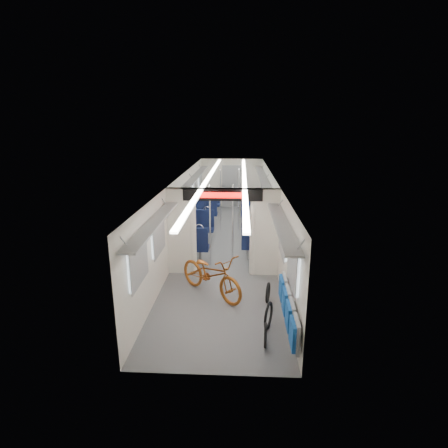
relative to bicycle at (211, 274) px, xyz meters
name	(u,v)px	position (x,y,z in m)	size (l,w,h in m)	color
carriage	(226,204)	(0.21, 3.00, 0.98)	(12.00, 12.02, 2.31)	#515456
bicycle	(211,274)	(0.00, 0.00, 0.00)	(0.69, 1.99, 1.04)	#974B16
flip_bench	(288,308)	(1.56, -1.59, 0.06)	(0.12, 2.12, 0.53)	gray
bike_hoop_a	(265,336)	(1.14, -1.93, -0.32)	(0.45, 0.45, 0.05)	black
bike_hoop_b	(268,317)	(1.23, -1.34, -0.28)	(0.54, 0.54, 0.05)	black
bike_hoop_c	(268,294)	(1.30, -0.30, -0.31)	(0.47, 0.47, 0.05)	black
seat_bay_near_left	(196,233)	(-0.73, 3.02, 0.05)	(0.96, 2.31, 1.17)	#0B1334
seat_bay_near_right	(256,234)	(1.14, 3.09, 0.01)	(0.89, 1.98, 1.07)	#0B1334
seat_bay_far_left	(208,206)	(-0.73, 6.95, 0.02)	(0.91, 2.07, 1.10)	#0B1334
seat_bay_far_right	(252,206)	(1.14, 6.91, 0.04)	(0.95, 2.25, 1.15)	#0B1334
stanchion_near_left	(210,226)	(-0.17, 1.82, 0.63)	(0.04, 0.04, 2.30)	silver
stanchion_near_right	(233,226)	(0.45, 1.88, 0.63)	(0.05, 0.05, 2.30)	silver
stanchion_far_left	(221,200)	(-0.09, 5.23, 0.63)	(0.04, 0.04, 2.30)	silver
stanchion_far_right	(239,200)	(0.58, 5.36, 0.63)	(0.04, 0.04, 2.30)	silver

